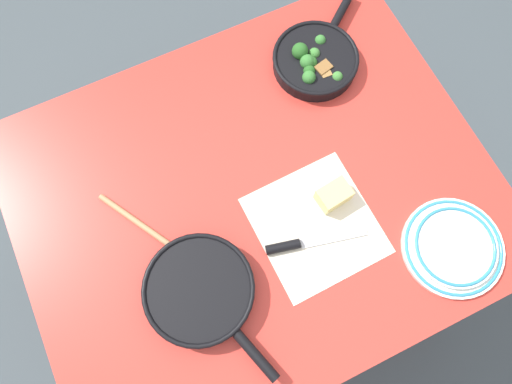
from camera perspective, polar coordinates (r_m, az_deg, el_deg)
The scene contains 9 objects.
ground_plane at distance 1.90m, azimuth 0.00°, elevation -7.10°, with size 14.00×14.00×0.00m, color #424C51.
dining_table_red at distance 1.24m, azimuth 0.00°, elevation -1.39°, with size 1.20×0.97×0.76m.
skillet_broccoli at distance 1.32m, azimuth 7.45°, elevation 16.08°, with size 0.33×0.29×0.07m.
skillet_eggs at distance 1.10m, azimuth -7.00°, elevation -12.16°, with size 0.26×0.39×0.05m.
wooden_spoon at distance 1.14m, azimuth -10.79°, elevation -6.47°, with size 0.20×0.32×0.02m.
parchment_sheet at distance 1.15m, azimuth 7.44°, elevation -4.13°, with size 0.29×0.31×0.00m.
grater_knife at distance 1.13m, azimuth 5.81°, elevation -6.32°, with size 0.25×0.08×0.02m.
cheese_block at distance 1.15m, azimuth 9.68°, elevation -0.41°, with size 0.09×0.07×0.05m.
dinner_plate_stack at distance 1.22m, azimuth 23.48°, elevation -6.32°, with size 0.25×0.25×0.03m.
Camera 1 is at (0.15, 0.31, 1.87)m, focal length 32.00 mm.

